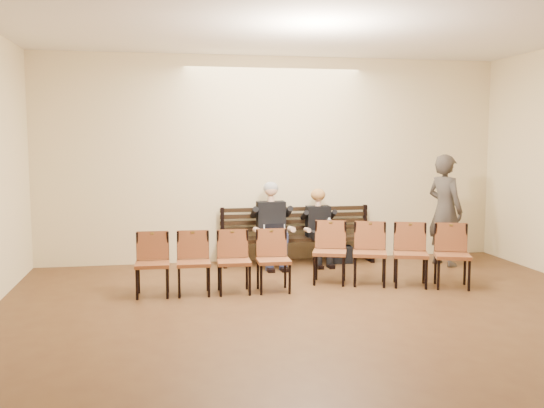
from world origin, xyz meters
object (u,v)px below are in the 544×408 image
Objects in this scene: chair_row_front at (390,254)px; bag at (340,254)px; laptop at (276,232)px; chair_row_back at (214,263)px; bench at (298,250)px; water_bottle at (329,232)px; passerby at (445,202)px; seated_man at (272,224)px; seated_woman at (319,230)px.

bag is at bearing 117.04° from chair_row_front.
chair_row_front is (1.39, -1.51, -0.13)m from laptop.
bag is at bearing 22.65° from laptop.
chair_row_back is (-1.14, -1.55, -0.15)m from laptop.
bench is 10.84× the size of water_bottle.
bench is 2.59m from passerby.
seated_man reaches higher than seated_woman.
seated_man is at bearing -165.54° from bench.
water_bottle reaches higher than bag.
seated_man is (-0.47, -0.12, 0.47)m from bench.
seated_woman is 0.52× the size of chair_row_front.
seated_woman is (0.81, 0.00, -0.12)m from seated_man.
bag is (1.18, -0.00, -0.55)m from seated_man.
water_bottle is 0.62× the size of bag.
bench is at bearing 52.73° from passerby.
passerby is at bearing 18.92° from chair_row_back.
seated_man is 5.81× the size of water_bottle.
chair_row_front is at bearing 107.25° from passerby.
chair_row_front is at bearing -33.20° from laptop.
laptop is at bearing -167.42° from seated_woman.
chair_row_front is at bearing 2.32° from chair_row_back.
passerby reaches higher than bench.
bench is 1.18× the size of chair_row_front.
chair_row_back is (-1.11, -1.72, -0.27)m from seated_man.
seated_woman reaches higher than bag.
bench is 0.67m from water_bottle.
chair_row_back reaches higher than laptop.
seated_man is at bearing 148.98° from chair_row_front.
chair_row_back is at bearing -160.31° from chair_row_front.
chair_row_front reaches higher than bench.
passerby reaches higher than seated_woman.
laptop is at bearing 60.71° from passerby.
seated_woman is 0.80m from laptop.
bench is 0.51m from seated_woman.
bench is 1.22× the size of passerby.
water_bottle is (0.89, -0.06, -0.01)m from laptop.
seated_man is at bearing 179.78° from bag.
seated_man is 0.65× the size of passerby.
chair_row_back is (-2.29, -1.72, 0.29)m from bag.
seated_woman reaches higher than chair_row_front.
passerby is at bearing -15.99° from bag.
bag is (0.36, -0.00, -0.43)m from seated_woman.
water_bottle is (0.92, -0.23, -0.13)m from seated_man.
laptop is 1.24m from bag.
bench is 1.25× the size of chair_row_back.
laptop reaches higher than bag.
laptop is at bearing -79.57° from seated_man.
passerby is 0.97× the size of chair_row_front.
bag is 1.72m from chair_row_front.
chair_row_front is at bearing -70.22° from seated_woman.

